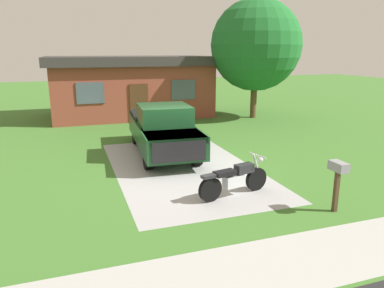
{
  "coord_description": "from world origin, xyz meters",
  "views": [
    {
      "loc": [
        -3.48,
        -11.09,
        3.81
      ],
      "look_at": [
        0.19,
        -0.37,
        0.9
      ],
      "focal_mm": 34.01,
      "sensor_mm": 36.0,
      "label": 1
    }
  ],
  "objects_px": {
    "motorcycle": "(235,179)",
    "mailbox": "(338,173)",
    "neighbor_house": "(131,86)",
    "shade_tree": "(256,45)",
    "pickup_truck": "(162,128)"
  },
  "relations": [
    {
      "from": "motorcycle",
      "to": "mailbox",
      "type": "bearing_deg",
      "value": -42.13
    },
    {
      "from": "neighbor_house",
      "to": "shade_tree",
      "type": "bearing_deg",
      "value": -25.39
    },
    {
      "from": "motorcycle",
      "to": "pickup_truck",
      "type": "xyz_separation_m",
      "value": [
        -0.76,
        4.8,
        0.48
      ]
    },
    {
      "from": "mailbox",
      "to": "shade_tree",
      "type": "relative_size",
      "value": 0.19
    },
    {
      "from": "neighbor_house",
      "to": "pickup_truck",
      "type": "bearing_deg",
      "value": -92.12
    },
    {
      "from": "motorcycle",
      "to": "shade_tree",
      "type": "height_order",
      "value": "shade_tree"
    },
    {
      "from": "shade_tree",
      "to": "neighbor_house",
      "type": "bearing_deg",
      "value": 154.61
    },
    {
      "from": "shade_tree",
      "to": "mailbox",
      "type": "bearing_deg",
      "value": -109.37
    },
    {
      "from": "motorcycle",
      "to": "pickup_truck",
      "type": "height_order",
      "value": "pickup_truck"
    },
    {
      "from": "shade_tree",
      "to": "neighbor_house",
      "type": "distance_m",
      "value": 7.69
    },
    {
      "from": "motorcycle",
      "to": "pickup_truck",
      "type": "relative_size",
      "value": 0.38
    },
    {
      "from": "shade_tree",
      "to": "neighbor_house",
      "type": "relative_size",
      "value": 0.7
    },
    {
      "from": "pickup_truck",
      "to": "shade_tree",
      "type": "xyz_separation_m",
      "value": [
        6.95,
        5.72,
        3.16
      ]
    },
    {
      "from": "motorcycle",
      "to": "pickup_truck",
      "type": "distance_m",
      "value": 4.88
    },
    {
      "from": "mailbox",
      "to": "neighbor_house",
      "type": "bearing_deg",
      "value": 98.59
    }
  ]
}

